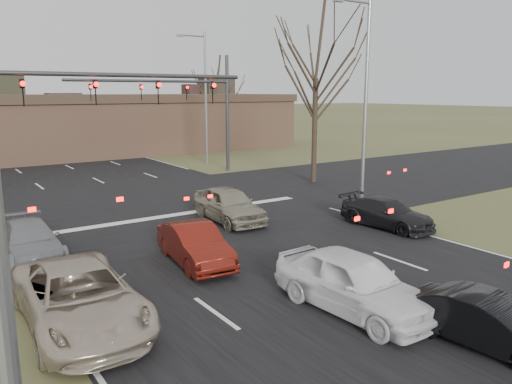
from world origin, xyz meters
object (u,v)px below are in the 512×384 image
at_px(car_silver_suv, 79,297).
at_px(car_red_ahead, 195,244).
at_px(building, 70,125).
at_px(streetlight_right_far, 204,91).
at_px(streetlight_right_near, 363,91).
at_px(car_black_hatch, 488,322).
at_px(mast_arm_far, 191,100).
at_px(car_charcoal_sedan, 387,213).
at_px(car_silver_ahead, 229,204).
at_px(car_grey_ahead, 30,241).
at_px(car_white_sedan, 354,282).
at_px(streetlight_left, 8,81).
at_px(mast_arm_near, 41,104).

distance_m(car_silver_suv, car_red_ahead, 4.98).
relative_size(building, car_silver_suv, 7.91).
relative_size(streetlight_right_far, car_silver_suv, 1.87).
bearing_deg(car_red_ahead, car_silver_suv, -143.80).
height_order(streetlight_right_near, car_black_hatch, streetlight_right_near).
distance_m(mast_arm_far, car_charcoal_sedan, 17.39).
bearing_deg(car_silver_ahead, building, 92.97).
bearing_deg(car_grey_ahead, car_silver_ahead, 4.02).
bearing_deg(car_white_sedan, car_silver_ahead, 74.29).
distance_m(building, car_red_ahead, 31.66).
xyz_separation_m(streetlight_left, streetlight_right_near, (17.64, 14.00, 0.00)).
height_order(car_silver_suv, car_charcoal_sedan, car_silver_suv).
distance_m(car_white_sedan, car_charcoal_sedan, 8.61).
xyz_separation_m(mast_arm_near, streetlight_left, (-3.59, -17.00, 0.51)).
relative_size(streetlight_right_far, car_charcoal_sedan, 2.42).
relative_size(streetlight_left, streetlight_right_far, 1.00).
bearing_deg(mast_arm_near, building, 73.87).
relative_size(streetlight_right_far, car_black_hatch, 2.78).
height_order(streetlight_left, car_silver_suv, streetlight_left).
xyz_separation_m(car_white_sedan, car_charcoal_sedan, (7.00, 5.01, -0.18)).
bearing_deg(mast_arm_near, car_grey_ahead, -114.70).
xyz_separation_m(car_silver_suv, car_red_ahead, (4.34, 2.44, -0.09)).
relative_size(car_grey_ahead, car_silver_ahead, 0.97).
bearing_deg(car_grey_ahead, car_red_ahead, -38.59).
distance_m(mast_arm_near, streetlight_left, 17.38).
relative_size(streetlight_left, car_black_hatch, 2.78).
bearing_deg(mast_arm_far, building, 105.58).
xyz_separation_m(streetlight_right_near, car_charcoal_sedan, (-2.32, -3.81, -4.99)).
distance_m(streetlight_left, car_white_sedan, 10.91).
relative_size(building, streetlight_right_far, 4.24).
bearing_deg(car_silver_ahead, car_black_hatch, -90.74).
bearing_deg(streetlight_left, car_silver_suv, 74.25).
relative_size(car_white_sedan, car_red_ahead, 1.15).
relative_size(mast_arm_near, streetlight_right_near, 1.21).
relative_size(mast_arm_far, car_white_sedan, 2.43).
xyz_separation_m(mast_arm_near, mast_arm_far, (11.41, 10.00, -0.06)).
bearing_deg(building, car_silver_ahead, -90.88).
relative_size(mast_arm_far, car_silver_ahead, 2.51).
bearing_deg(car_black_hatch, car_white_sedan, 101.77).
bearing_deg(car_white_sedan, car_silver_suv, 149.62).
xyz_separation_m(streetlight_right_near, car_white_sedan, (-9.32, -8.83, -4.81)).
relative_size(streetlight_right_near, car_white_sedan, 2.18).
height_order(mast_arm_near, streetlight_right_far, streetlight_right_far).
xyz_separation_m(mast_arm_near, car_black_hatch, (5.81, -14.83, -4.48)).
xyz_separation_m(streetlight_right_far, car_black_hatch, (-8.75, -28.83, -4.99)).
relative_size(car_charcoal_sedan, car_silver_ahead, 0.93).
xyz_separation_m(mast_arm_near, car_charcoal_sedan, (11.73, -6.81, -4.47)).
relative_size(mast_arm_near, streetlight_left, 1.21).
bearing_deg(mast_arm_far, car_silver_ahead, -110.50).
bearing_deg(car_charcoal_sedan, car_silver_ahead, 132.60).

